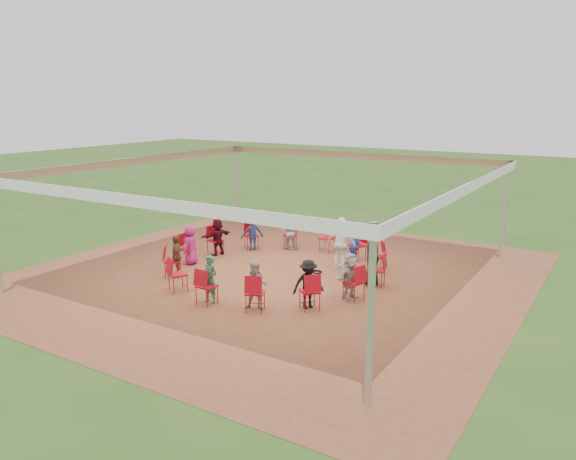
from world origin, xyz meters
The scene contains 32 objects.
ground centered at (0.00, 0.00, 0.00)m, with size 80.00×80.00×0.00m, color #284816.
dirt_patch centered at (0.00, 0.00, 0.01)m, with size 13.00×13.00×0.00m, color brown.
tent centered at (0.00, 0.00, 2.37)m, with size 10.33×10.33×3.00m.
chair_0 centered at (2.74, -0.74, 0.45)m, with size 0.42×0.44×0.90m, color #A20512, non-canonical shape.
chair_1 centered at (2.79, 0.52, 0.45)m, with size 0.42×0.44×0.90m, color #A20512, non-canonical shape.
chair_2 centered at (2.29, 1.68, 0.45)m, with size 0.42×0.44×0.90m, color #A20512, non-canonical shape.
chair_3 centered at (1.33, 2.50, 0.45)m, with size 0.42×0.44×0.90m, color #A20512, non-canonical shape.
chair_4 centered at (0.11, 2.83, 0.45)m, with size 0.42×0.44×0.90m, color #A20512, non-canonical shape.
chair_5 centered at (-1.13, 2.60, 0.45)m, with size 0.42×0.44×0.90m, color #A20512, non-canonical shape.
chair_6 centered at (-2.14, 1.85, 0.45)m, with size 0.42×0.44×0.90m, color #A20512, non-canonical shape.
chair_7 centered at (-2.74, 0.74, 0.45)m, with size 0.42×0.44×0.90m, color #A20512, non-canonical shape.
chair_8 centered at (-2.79, -0.52, 0.45)m, with size 0.42×0.44×0.90m, color #A20512, non-canonical shape.
chair_9 centered at (-2.29, -1.68, 0.45)m, with size 0.42×0.44×0.90m, color #A20512, non-canonical shape.
chair_10 centered at (-1.33, -2.50, 0.45)m, with size 0.42×0.44×0.90m, color #A20512, non-canonical shape.
chair_11 centered at (-0.11, -2.83, 0.45)m, with size 0.42×0.44×0.90m, color #A20512, non-canonical shape.
chair_12 centered at (1.13, -2.60, 0.45)m, with size 0.42×0.44×0.90m, color #A20512, non-canonical shape.
chair_13 centered at (2.14, -1.85, 0.45)m, with size 0.42×0.44×0.90m, color #A20512, non-canonical shape.
person_seated_0 centered at (2.62, -0.71, 0.59)m, with size 1.08×0.40×1.16m, color #9F998E.
person_seated_1 centered at (2.67, 0.50, 0.59)m, with size 0.57×0.32×1.16m, color black.
person_seated_2 centered at (2.19, 1.61, 0.59)m, with size 0.68×0.35×1.16m, color #918057.
person_seated_3 centered at (1.27, 2.40, 0.59)m, with size 0.42×0.28×1.16m, color #1F3AB4.
person_seated_4 centered at (-1.08, 2.49, 0.59)m, with size 0.57×0.33×1.16m, color gray.
person_seated_5 centered at (-2.05, 1.78, 0.59)m, with size 0.75×0.37×1.16m, color #181E41.
person_seated_6 centered at (-2.62, 0.71, 0.59)m, with size 1.08×0.40×1.16m, color #380710.
person_seated_7 centered at (-2.67, -0.50, 0.59)m, with size 0.57×0.32×1.16m, color #8E175A.
person_seated_8 centered at (-2.19, -1.61, 0.59)m, with size 0.68×0.35×1.16m, color #553423.
person_seated_9 centered at (-0.11, -2.71, 0.59)m, with size 0.42×0.28×1.16m, color #2A543B.
person_seated_10 centered at (1.08, -2.49, 0.59)m, with size 0.57×0.33×1.16m, color #9F998E.
person_seated_11 centered at (2.05, -1.78, 0.59)m, with size 0.75×0.37×1.16m, color black.
standing_person centered at (1.34, 1.38, 0.77)m, with size 0.90×0.46×1.53m, color white.
cable_coil centered at (0.90, 0.74, 0.02)m, with size 0.39×0.39×0.03m.
laptop centered at (2.47, -0.67, 0.56)m, with size 0.36×0.41×0.24m.
Camera 1 is at (8.19, -12.56, 4.78)m, focal length 35.00 mm.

